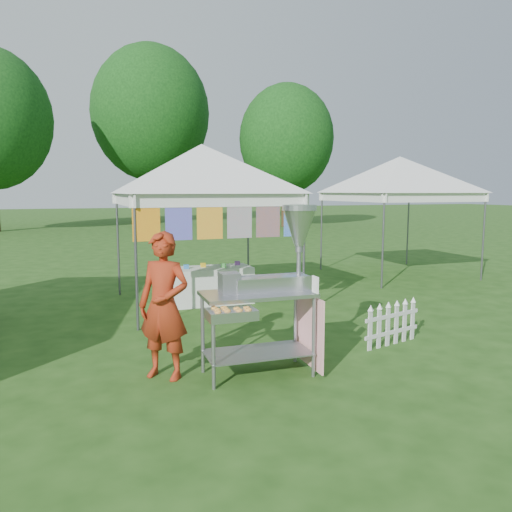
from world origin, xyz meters
name	(u,v)px	position (x,y,z in m)	size (l,w,h in m)	color
ground	(274,362)	(0.00, 0.00, 0.00)	(120.00, 120.00, 0.00)	#214714
canopy_main	(202,145)	(0.00, 3.49, 2.99)	(4.24, 4.24, 3.45)	#59595E
canopy_right	(400,157)	(5.50, 5.00, 2.99)	(4.24, 4.24, 3.45)	#59595E
tree_mid	(151,114)	(3.00, 28.00, 7.14)	(7.60, 7.60, 11.52)	#392214
tree_right	(287,139)	(10.00, 22.00, 5.18)	(5.60, 5.60, 8.42)	#392214
donut_cart	(275,276)	(-0.15, -0.35, 1.17)	(1.46, 0.94, 1.98)	gray
vendor	(164,306)	(-1.38, -0.03, 0.85)	(0.62, 0.41, 1.69)	maroon
picket_fence	(392,325)	(1.81, 0.07, 0.29)	(1.05, 0.30, 0.56)	silver
display_table	(204,286)	(0.02, 3.51, 0.35)	(1.80, 0.70, 0.70)	white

